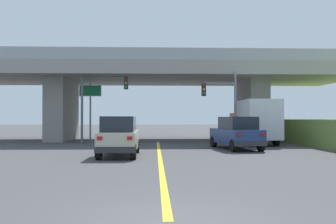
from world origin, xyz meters
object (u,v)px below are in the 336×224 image
at_px(box_truck, 254,122).
at_px(traffic_signal_nearside, 224,99).
at_px(suv_lead, 119,136).
at_px(suv_crossing, 236,133).
at_px(highway_sign, 90,98).
at_px(traffic_signal_farside, 98,95).

xyz_separation_m(box_truck, traffic_signal_nearside, (-2.28, 0.06, 1.65)).
distance_m(suv_lead, box_truck, 12.53).
relative_size(suv_crossing, box_truck, 0.74).
bearing_deg(suv_crossing, box_truck, 53.61).
bearing_deg(suv_crossing, highway_sign, 134.42).
height_order(traffic_signal_farside, highway_sign, traffic_signal_farside).
bearing_deg(traffic_signal_nearside, highway_sign, 163.04).
bearing_deg(box_truck, suv_crossing, -117.81).
relative_size(suv_crossing, highway_sign, 1.04).
bearing_deg(traffic_signal_farside, suv_lead, -74.63).
bearing_deg(highway_sign, suv_crossing, -37.00).
height_order(traffic_signal_nearside, traffic_signal_farside, traffic_signal_farside).
bearing_deg(traffic_signal_farside, traffic_signal_nearside, -5.02).
bearing_deg(traffic_signal_farside, box_truck, -4.34).
bearing_deg(suv_lead, traffic_signal_nearside, 50.51).
height_order(suv_lead, traffic_signal_farside, traffic_signal_farside).
xyz_separation_m(box_truck, highway_sign, (-12.79, 3.26, 1.92)).
bearing_deg(suv_lead, traffic_signal_farside, 105.37).
xyz_separation_m(suv_crossing, traffic_signal_farside, (-9.41, 5.46, 2.70)).
xyz_separation_m(suv_lead, suv_crossing, (6.85, 3.85, 0.00)).
bearing_deg(suv_lead, highway_sign, 106.81).
bearing_deg(suv_lead, box_truck, 42.26).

